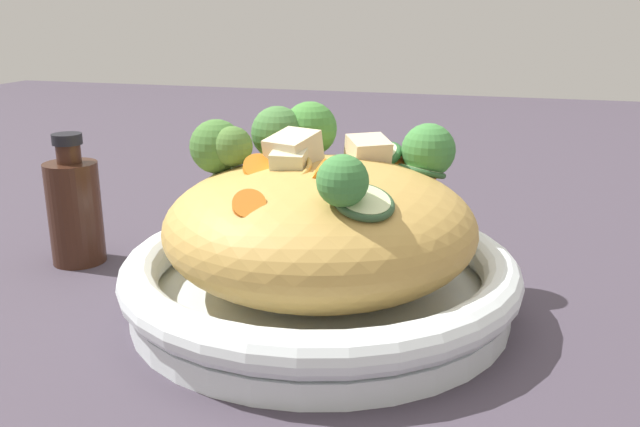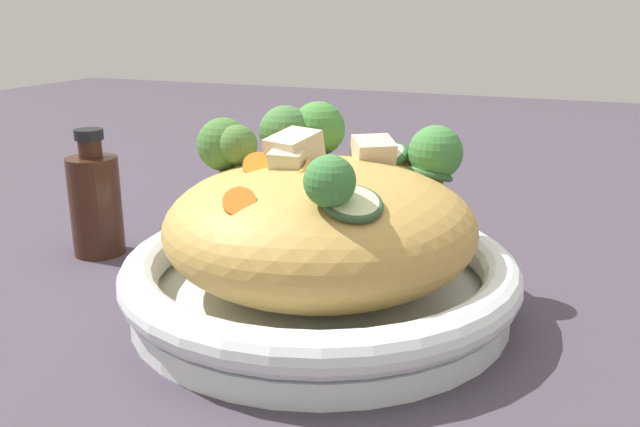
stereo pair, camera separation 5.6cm
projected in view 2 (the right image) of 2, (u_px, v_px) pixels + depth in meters
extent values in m
plane|color=#3F3642|center=(320.00, 308.00, 0.58)|extent=(3.00, 3.00, 0.00)
cylinder|color=white|center=(320.00, 297.00, 0.58)|extent=(0.32, 0.32, 0.02)
torus|color=white|center=(320.00, 268.00, 0.57)|extent=(0.33, 0.33, 0.03)
ellipsoid|color=tan|center=(320.00, 226.00, 0.56)|extent=(0.26, 0.26, 0.11)
torus|color=gold|center=(321.00, 178.00, 0.60)|extent=(0.05, 0.05, 0.02)
torus|color=#BB9644|center=(278.00, 172.00, 0.54)|extent=(0.08, 0.08, 0.03)
cone|color=#90B372|center=(238.00, 169.00, 0.58)|extent=(0.02, 0.02, 0.02)
sphere|color=#4E7734|center=(238.00, 145.00, 0.58)|extent=(0.04, 0.04, 0.03)
cone|color=#93B575|center=(286.00, 158.00, 0.61)|extent=(0.03, 0.03, 0.02)
sphere|color=#487B3D|center=(285.00, 132.00, 0.60)|extent=(0.07, 0.07, 0.05)
cone|color=#94B574|center=(330.00, 211.00, 0.47)|extent=(0.03, 0.03, 0.02)
sphere|color=#3E7E3D|center=(330.00, 181.00, 0.46)|extent=(0.05, 0.05, 0.04)
cone|color=#92AF74|center=(225.00, 173.00, 0.60)|extent=(0.03, 0.03, 0.02)
sphere|color=#467734|center=(224.00, 144.00, 0.59)|extent=(0.06, 0.06, 0.05)
cone|color=#9BAC75|center=(434.00, 182.00, 0.59)|extent=(0.03, 0.03, 0.02)
sphere|color=#40823D|center=(435.00, 153.00, 0.58)|extent=(0.06, 0.06, 0.05)
cone|color=#91AD71|center=(318.00, 157.00, 0.62)|extent=(0.03, 0.03, 0.02)
sphere|color=#468739|center=(318.00, 129.00, 0.61)|extent=(0.07, 0.07, 0.05)
cylinder|color=orange|center=(401.00, 163.00, 0.59)|extent=(0.03, 0.03, 0.02)
cylinder|color=orange|center=(316.00, 172.00, 0.51)|extent=(0.02, 0.02, 0.02)
cylinder|color=orange|center=(239.00, 202.00, 0.48)|extent=(0.03, 0.03, 0.02)
cylinder|color=orange|center=(430.00, 175.00, 0.59)|extent=(0.03, 0.03, 0.03)
cylinder|color=orange|center=(285.00, 158.00, 0.56)|extent=(0.03, 0.03, 0.03)
cylinder|color=orange|center=(259.00, 166.00, 0.54)|extent=(0.03, 0.03, 0.02)
cylinder|color=beige|center=(384.00, 159.00, 0.60)|extent=(0.05, 0.05, 0.02)
torus|color=#235026|center=(384.00, 159.00, 0.60)|extent=(0.06, 0.06, 0.03)
cylinder|color=beige|center=(428.00, 174.00, 0.59)|extent=(0.05, 0.05, 0.02)
torus|color=#29542C|center=(428.00, 174.00, 0.59)|extent=(0.06, 0.06, 0.02)
cylinder|color=beige|center=(352.00, 203.00, 0.47)|extent=(0.05, 0.05, 0.02)
torus|color=#304F2F|center=(352.00, 203.00, 0.47)|extent=(0.06, 0.06, 0.02)
cube|color=beige|center=(289.00, 160.00, 0.54)|extent=(0.03, 0.03, 0.02)
cube|color=beige|center=(293.00, 154.00, 0.55)|extent=(0.05, 0.05, 0.04)
cube|color=beige|center=(373.00, 154.00, 0.58)|extent=(0.05, 0.05, 0.03)
cylinder|color=#381E14|center=(96.00, 206.00, 0.70)|extent=(0.05, 0.05, 0.10)
cylinder|color=#381E14|center=(90.00, 148.00, 0.68)|extent=(0.02, 0.02, 0.02)
cylinder|color=black|center=(89.00, 134.00, 0.68)|extent=(0.03, 0.03, 0.01)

